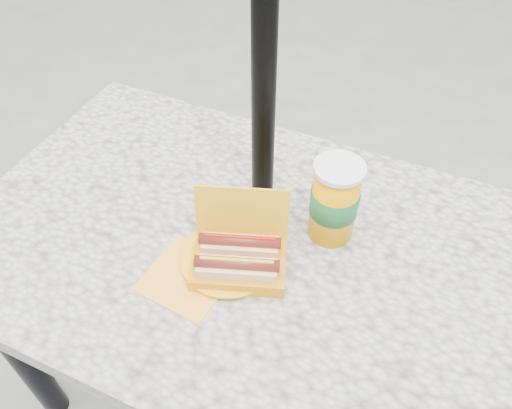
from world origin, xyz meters
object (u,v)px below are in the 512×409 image
at_px(umbrella_pole, 264,57).
at_px(fries_plate, 226,257).
at_px(soda_cup, 334,201).
at_px(hotdog_box, 239,257).

bearing_deg(umbrella_pole, fries_plate, -86.07).
relative_size(umbrella_pole, soda_cup, 11.39).
bearing_deg(hotdog_box, soda_cup, 31.27).
height_order(hotdog_box, soda_cup, soda_cup).
bearing_deg(fries_plate, umbrella_pole, 93.93).
distance_m(hotdog_box, soda_cup, 0.23).
bearing_deg(hotdog_box, umbrella_pole, 82.50).
bearing_deg(hotdog_box, fries_plate, 150.65).
height_order(hotdog_box, fries_plate, hotdog_box).
bearing_deg(soda_cup, hotdog_box, -129.37).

